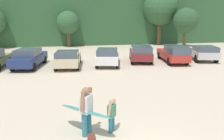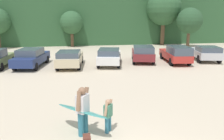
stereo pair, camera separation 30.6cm
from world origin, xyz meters
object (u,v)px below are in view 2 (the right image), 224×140
(parked_car_red, at_px, (176,54))
(parked_car_silver, at_px, (205,53))
(parked_car_navy, at_px, (31,57))
(parked_car_white, at_px, (109,56))
(person_child, at_px, (108,114))
(surfboard_teal, at_px, (82,111))
(parked_car_champagne, at_px, (70,58))
(person_adult, at_px, (83,108))
(parked_car_maroon, at_px, (143,53))

(parked_car_red, relative_size, parked_car_silver, 1.09)
(parked_car_navy, height_order, parked_car_white, parked_car_navy)
(person_child, height_order, surfboard_teal, person_child)
(parked_car_navy, bearing_deg, parked_car_champagne, -90.37)
(parked_car_red, bearing_deg, parked_car_silver, -74.23)
(parked_car_navy, relative_size, person_child, 3.86)
(parked_car_red, xyz_separation_m, person_adult, (-8.67, -11.29, 0.17))
(parked_car_white, relative_size, person_adult, 2.58)
(parked_car_white, relative_size, person_child, 3.63)
(parked_car_red, height_order, person_adult, person_adult)
(parked_car_red, bearing_deg, parked_car_champagne, 97.18)
(parked_car_champagne, bearing_deg, surfboard_teal, -170.88)
(parked_car_champagne, relative_size, person_child, 3.64)
(parked_car_navy, height_order, parked_car_maroon, parked_car_maroon)
(parked_car_champagne, height_order, parked_car_red, parked_car_red)
(parked_car_maroon, relative_size, person_adult, 2.47)
(parked_car_maroon, height_order, person_child, parked_car_maroon)
(parked_car_white, bearing_deg, person_adult, 178.98)
(parked_car_champagne, relative_size, parked_car_white, 1.00)
(parked_car_white, distance_m, surfboard_teal, 11.56)
(parked_car_red, bearing_deg, person_child, 152.25)
(parked_car_red, distance_m, surfboard_teal, 14.15)
(parked_car_red, bearing_deg, parked_car_maroon, 79.40)
(parked_car_navy, height_order, parked_car_champagne, parked_car_navy)
(parked_car_silver, relative_size, person_child, 3.53)
(person_adult, height_order, person_child, person_adult)
(surfboard_teal, bearing_deg, parked_car_red, -84.20)
(parked_car_champagne, height_order, parked_car_silver, parked_car_silver)
(parked_car_white, xyz_separation_m, person_adult, (-2.67, -11.37, 0.21))
(parked_car_red, distance_m, person_adult, 14.24)
(parked_car_silver, xyz_separation_m, person_adult, (-11.78, -11.78, 0.22))
(person_child, bearing_deg, surfboard_teal, 25.69)
(person_adult, bearing_deg, parked_car_navy, -38.92)
(parked_car_champagne, bearing_deg, parked_car_white, -81.61)
(parked_car_silver, bearing_deg, parked_car_champagne, 105.00)
(parked_car_champagne, bearing_deg, person_child, -166.21)
(parked_car_silver, bearing_deg, parked_car_white, 105.05)
(parked_car_maroon, bearing_deg, parked_car_white, 117.04)
(person_adult, bearing_deg, person_child, -145.92)
(parked_car_red, height_order, parked_car_silver, parked_car_red)
(parked_car_champagne, relative_size, person_adult, 2.59)
(parked_car_navy, bearing_deg, parked_car_white, -83.87)
(person_adult, distance_m, person_child, 0.94)
(parked_car_champagne, relative_size, surfboard_teal, 2.22)
(parked_car_white, height_order, parked_car_maroon, parked_car_maroon)
(parked_car_champagne, bearing_deg, person_adult, -170.74)
(parked_car_white, bearing_deg, parked_car_red, -78.56)
(person_adult, xyz_separation_m, person_child, (0.90, 0.01, -0.28))
(parked_car_white, distance_m, person_child, 11.50)
(parked_car_navy, distance_m, person_adult, 12.40)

